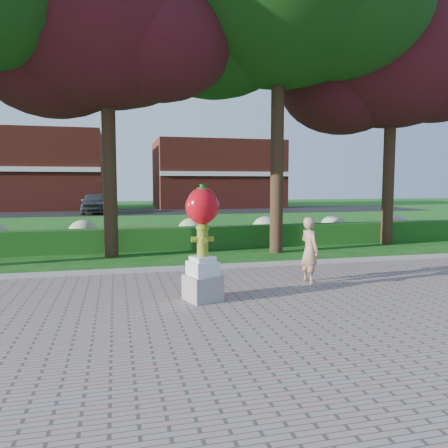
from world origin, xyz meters
TOP-DOWN VIEW (x-y plane):
  - ground at (0.00, 0.00)m, footprint 100.00×100.00m
  - walkway at (0.00, -4.00)m, footprint 40.00×14.00m
  - curb at (0.00, 3.00)m, footprint 40.00×0.18m
  - lawn_hedge at (0.00, 7.00)m, footprint 24.00×0.70m
  - hydrangea_row at (0.57, 8.00)m, footprint 20.10×1.10m
  - street at (0.00, 28.00)m, footprint 50.00×8.00m
  - building_left at (-10.00, 34.00)m, footprint 14.00×8.00m
  - building_right at (8.00, 34.00)m, footprint 12.00×8.00m
  - tree_mid_left at (-2.10, 6.08)m, footprint 8.25×7.04m
  - tree_far_right at (8.40, 6.58)m, footprint 7.88×6.72m
  - hydrant_sculpture at (-0.18, -0.10)m, footprint 0.80×0.80m
  - woman at (2.57, 0.85)m, footprint 0.46×0.62m
  - parked_car at (-3.48, 26.81)m, footprint 2.09×4.86m

SIDE VIEW (x-z plane):
  - ground at x=0.00m, z-range 0.00..0.00m
  - street at x=0.00m, z-range 0.00..0.02m
  - walkway at x=0.00m, z-range 0.00..0.04m
  - curb at x=0.00m, z-range 0.00..0.15m
  - lawn_hedge at x=0.00m, z-range 0.00..0.80m
  - hydrangea_row at x=0.57m, z-range 0.06..1.04m
  - woman at x=2.57m, z-range 0.04..1.59m
  - parked_car at x=-3.48m, z-range 0.02..1.65m
  - hydrant_sculpture at x=-0.18m, z-range 0.11..2.42m
  - building_right at x=8.00m, z-range 0.00..6.40m
  - building_left at x=-10.00m, z-range 0.00..7.00m
  - tree_far_right at x=8.40m, z-range 1.86..12.07m
  - tree_mid_left at x=-2.10m, z-range 1.95..12.65m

